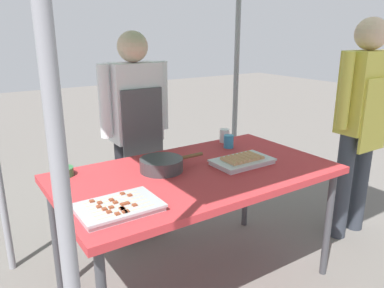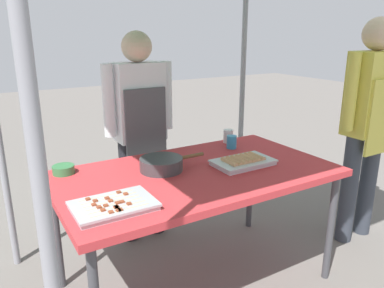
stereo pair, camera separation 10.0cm
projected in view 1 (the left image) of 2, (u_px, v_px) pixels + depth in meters
The scene contains 10 objects.
ground_plane at pixel (196, 281), 2.40m from camera, with size 18.00×18.00×0.00m, color #66605B.
stall_table at pixel (197, 179), 2.20m from camera, with size 1.60×0.90×0.75m.
tray_grilled_sausages at pixel (242, 161), 2.29m from camera, with size 0.36×0.22×0.05m.
tray_meat_skewers at pixel (118, 207), 1.69m from camera, with size 0.37×0.25×0.04m.
cooking_wok at pixel (162, 164), 2.17m from camera, with size 0.41×0.25×0.08m.
condiment_bowl at pixel (62, 172), 2.10m from camera, with size 0.12×0.12×0.05m, color #33723F.
drink_cup_near_edge at pixel (224, 136), 2.74m from camera, with size 0.07×0.07×0.10m, color white.
drink_cup_by_wok at pixel (229, 141), 2.60m from camera, with size 0.07×0.07×0.09m, color #338CBF.
vendor_woman at pixel (136, 123), 2.68m from camera, with size 0.52×0.22×1.53m.
customer_nearby at pixel (361, 113), 2.72m from camera, with size 0.52×0.23×1.62m.
Camera 1 is at (-1.16, -1.69, 1.53)m, focal length 35.28 mm.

